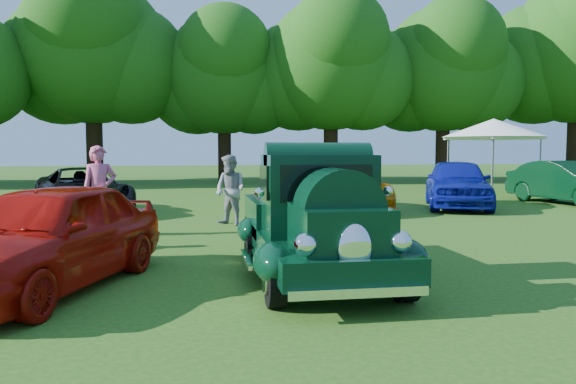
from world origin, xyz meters
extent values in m
plane|color=#235213|center=(0.00, 0.00, 0.00)|extent=(120.00, 120.00, 0.00)
cylinder|color=black|center=(-0.59, -1.86, 0.36)|extent=(0.21, 0.72, 0.72)
cylinder|color=black|center=(1.01, -1.86, 0.36)|extent=(0.21, 0.72, 0.72)
cylinder|color=black|center=(-0.59, 0.89, 0.36)|extent=(0.21, 0.72, 0.72)
cylinder|color=black|center=(1.01, 0.89, 0.36)|extent=(0.21, 0.72, 0.72)
cube|color=black|center=(0.21, -0.41, 0.50)|extent=(1.66, 4.35, 0.33)
cube|color=black|center=(0.21, -1.72, 0.89)|extent=(1.06, 1.40, 0.60)
cube|color=black|center=(0.21, -0.54, 1.22)|extent=(1.51, 1.11, 1.16)
cube|color=black|center=(0.21, -1.07, 1.42)|extent=(1.26, 0.06, 0.50)
cube|color=black|center=(0.21, 0.91, 0.77)|extent=(1.66, 1.98, 0.56)
cube|color=black|center=(0.21, 0.91, 1.04)|extent=(1.43, 1.74, 0.05)
ellipsoid|color=black|center=(-0.62, -1.86, 0.54)|extent=(0.48, 0.83, 0.48)
ellipsoid|color=black|center=(1.04, -1.86, 0.54)|extent=(0.48, 0.83, 0.48)
ellipsoid|color=black|center=(-0.65, 0.89, 0.53)|extent=(0.37, 0.70, 0.41)
ellipsoid|color=black|center=(1.07, 0.89, 0.53)|extent=(0.37, 0.70, 0.41)
ellipsoid|color=white|center=(0.21, -2.44, 0.77)|extent=(0.39, 0.12, 0.58)
sphere|color=white|center=(-0.33, -2.38, 0.83)|extent=(0.27, 0.27, 0.27)
sphere|color=white|center=(0.75, -2.38, 0.83)|extent=(0.27, 0.27, 0.27)
cube|color=white|center=(0.21, -2.59, 0.33)|extent=(1.57, 0.11, 0.11)
cube|color=white|center=(0.21, 1.91, 0.39)|extent=(1.57, 0.11, 0.11)
imported|color=#9D0C06|center=(-3.48, -0.49, 0.73)|extent=(3.04, 4.59, 1.45)
imported|color=black|center=(-4.76, 8.82, 0.68)|extent=(3.75, 5.34, 1.35)
imported|color=#CD7207|center=(2.52, 8.72, 0.81)|extent=(3.56, 6.00, 1.63)
imported|color=#0C1489|center=(6.84, 8.56, 0.80)|extent=(3.43, 5.05, 1.60)
imported|color=black|center=(11.20, 9.07, 0.74)|extent=(2.30, 4.72, 1.49)
imported|color=#C04F78|center=(-3.55, 4.24, 0.98)|extent=(0.82, 0.67, 1.96)
imported|color=gray|center=(-0.65, 5.55, 0.87)|extent=(1.06, 1.07, 1.74)
cube|color=white|center=(10.90, 13.57, 2.36)|extent=(3.53, 3.53, 0.12)
cone|color=white|center=(10.90, 13.57, 2.79)|extent=(5.18, 5.18, 0.77)
cylinder|color=slate|center=(9.98, 11.98, 1.15)|extent=(0.06, 0.06, 2.31)
cylinder|color=slate|center=(9.31, 14.49, 1.15)|extent=(0.06, 0.06, 2.31)
cylinder|color=slate|center=(12.49, 12.65, 1.15)|extent=(0.06, 0.06, 2.31)
cylinder|color=slate|center=(11.82, 15.16, 1.15)|extent=(0.06, 0.06, 2.31)
cylinder|color=black|center=(-7.14, 25.22, 2.30)|extent=(0.92, 0.92, 4.60)
sphere|color=#104B10|center=(-7.14, 25.22, 7.54)|extent=(8.40, 8.40, 8.40)
cylinder|color=black|center=(0.25, 24.88, 1.92)|extent=(0.77, 0.77, 3.84)
sphere|color=#104B10|center=(0.25, 24.88, 6.29)|extent=(7.01, 7.01, 7.01)
cylinder|color=black|center=(6.26, 23.25, 2.05)|extent=(0.82, 0.82, 4.11)
sphere|color=#104B10|center=(6.26, 23.25, 6.74)|extent=(7.51, 7.51, 7.51)
cylinder|color=black|center=(13.26, 23.56, 2.04)|extent=(0.82, 0.82, 4.08)
sphere|color=#104B10|center=(13.26, 23.56, 6.69)|extent=(7.46, 7.46, 7.46)
cylinder|color=black|center=(21.64, 22.91, 2.39)|extent=(0.96, 0.96, 4.79)
camera|label=1|loc=(-1.53, -8.34, 1.87)|focal=35.00mm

